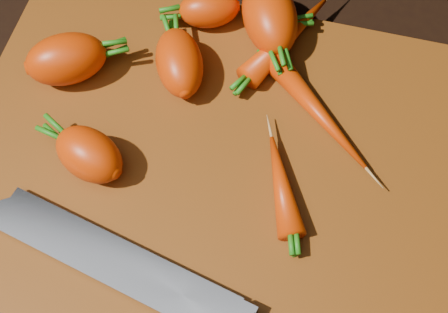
# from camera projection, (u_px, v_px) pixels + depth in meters

# --- Properties ---
(ground) EXTENTS (2.00, 2.00, 0.01)m
(ground) POSITION_uv_depth(u_px,v_px,m) (221.00, 183.00, 0.59)
(ground) COLOR black
(cutting_board) EXTENTS (0.50, 0.40, 0.01)m
(cutting_board) POSITION_uv_depth(u_px,v_px,m) (221.00, 178.00, 0.58)
(cutting_board) COLOR #7A390A
(cutting_board) RESTS_ON ground
(carrot_0) EXTENTS (0.09, 0.08, 0.05)m
(carrot_0) POSITION_uv_depth(u_px,v_px,m) (66.00, 59.00, 0.60)
(carrot_0) COLOR #C13406
(carrot_0) RESTS_ON cutting_board
(carrot_1) EXTENTS (0.08, 0.07, 0.05)m
(carrot_1) POSITION_uv_depth(u_px,v_px,m) (89.00, 154.00, 0.55)
(carrot_1) COLOR #C13406
(carrot_1) RESTS_ON cutting_board
(carrot_2) EXTENTS (0.09, 0.11, 0.05)m
(carrot_2) POSITION_uv_depth(u_px,v_px,m) (270.00, 16.00, 0.62)
(carrot_2) COLOR #C13406
(carrot_2) RESTS_ON cutting_board
(carrot_3) EXTENTS (0.07, 0.09, 0.05)m
(carrot_3) POSITION_uv_depth(u_px,v_px,m) (179.00, 63.00, 0.60)
(carrot_3) COLOR #C13406
(carrot_3) RESTS_ON cutting_board
(carrot_4) EXTENTS (0.07, 0.06, 0.04)m
(carrot_4) POSITION_uv_depth(u_px,v_px,m) (209.00, 9.00, 0.63)
(carrot_4) COLOR #C13406
(carrot_4) RESTS_ON cutting_board
(carrot_5) EXTENTS (0.06, 0.04, 0.03)m
(carrot_5) POSITION_uv_depth(u_px,v_px,m) (268.00, 23.00, 0.63)
(carrot_5) COLOR #C13406
(carrot_5) RESTS_ON cutting_board
(carrot_6) EXTENTS (0.08, 0.13, 0.03)m
(carrot_6) POSITION_uv_depth(u_px,v_px,m) (287.00, 38.00, 0.63)
(carrot_6) COLOR #C13406
(carrot_6) RESTS_ON cutting_board
(carrot_7) EXTENTS (0.12, 0.11, 0.02)m
(carrot_7) POSITION_uv_depth(u_px,v_px,m) (318.00, 112.00, 0.59)
(carrot_7) COLOR #C13406
(carrot_7) RESTS_ON cutting_board
(carrot_8) EXTENTS (0.06, 0.10, 0.03)m
(carrot_8) POSITION_uv_depth(u_px,v_px,m) (281.00, 185.00, 0.55)
(carrot_8) COLOR #C13406
(carrot_8) RESTS_ON cutting_board
(knife) EXTENTS (0.36, 0.11, 0.02)m
(knife) POSITION_uv_depth(u_px,v_px,m) (137.00, 272.00, 0.52)
(knife) COLOR gray
(knife) RESTS_ON cutting_board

